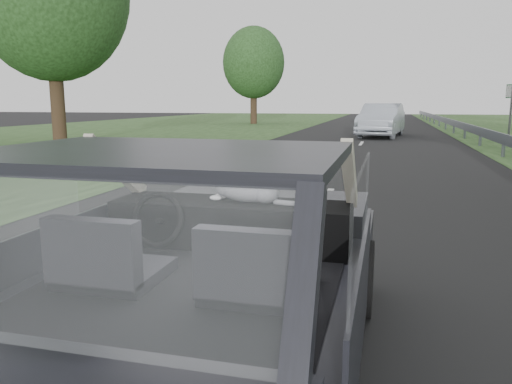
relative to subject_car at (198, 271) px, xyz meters
The scene contains 10 objects.
subject_car is the anchor object (origin of this frame).
dashboard 0.64m from the subject_car, 90.00° to the left, with size 1.58×0.45×0.30m, color black.
driver_seat 0.52m from the subject_car, 144.06° to the right, with size 0.50×0.72×0.42m, color black.
passenger_seat 0.52m from the subject_car, 35.94° to the right, with size 0.50×0.72×0.42m, color black.
steering_wheel 0.55m from the subject_car, 140.48° to the left, with size 0.36×0.36×0.04m, color black.
cat 0.73m from the subject_car, 80.17° to the left, with size 0.56×0.17×0.25m, color gray.
other_car 22.45m from the subject_car, 88.24° to the left, with size 1.91×4.84×1.59m, color #B2BAC9.
highway_sign 21.58m from the subject_car, 73.92° to the left, with size 0.10×0.96×2.39m, color #145D2A.
tree_5 19.13m from the subject_car, 128.12° to the left, with size 5.91×5.91×8.95m, color black, non-canonical shape.
tree_6 36.04m from the subject_car, 104.44° to the left, with size 4.64×4.64×7.03m, color black, non-canonical shape.
Camera 1 is at (0.98, -2.48, 1.65)m, focal length 35.00 mm.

